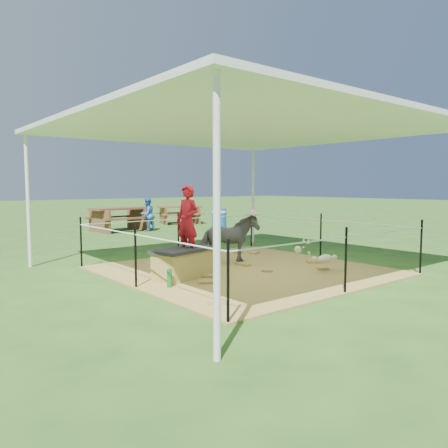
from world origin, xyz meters
TOP-DOWN VIEW (x-y plane):
  - ground at (0.00, 0.00)m, footprint 90.00×90.00m
  - hay_patch at (0.00, 0.00)m, footprint 4.60×4.60m
  - canopy_tent at (0.00, 0.00)m, footprint 6.30×6.30m
  - rope_fence at (0.00, -0.00)m, footprint 4.54×4.54m
  - straw_bale at (-1.30, 0.11)m, footprint 1.12×0.75m
  - dark_cloth at (-1.30, 0.11)m, footprint 1.20×0.82m
  - woman at (-1.20, 0.11)m, footprint 0.40×0.51m
  - green_bottle at (-1.85, -0.34)m, footprint 0.10×0.10m
  - pony at (0.18, 0.67)m, footprint 1.28×0.86m
  - pink_hat at (0.18, 0.67)m, footprint 0.31×0.31m
  - foal at (1.01, -1.09)m, footprint 1.09×0.76m
  - trash_barrel at (4.16, 6.00)m, footprint 0.58×0.58m
  - picnic_table_near at (1.43, 8.24)m, footprint 2.14×1.64m
  - picnic_table_far at (4.75, 9.44)m, footprint 2.13×1.82m
  - distant_person at (2.19, 7.60)m, footprint 0.68×0.59m

SIDE VIEW (x-z plane):
  - ground at x=0.00m, z-range 0.00..0.00m
  - hay_patch at x=0.00m, z-range 0.00..0.03m
  - green_bottle at x=-1.85m, z-range 0.03..0.31m
  - straw_bale at x=-1.30m, z-range 0.03..0.48m
  - foal at x=1.01m, z-range 0.03..0.58m
  - picnic_table_far at x=4.75m, z-range 0.00..0.75m
  - trash_barrel at x=4.16m, z-range 0.00..0.80m
  - picnic_table_near at x=1.43m, z-range 0.00..0.83m
  - dark_cloth at x=-1.30m, z-range 0.48..0.54m
  - pony at x=0.18m, z-range 0.03..1.02m
  - distant_person at x=2.19m, z-range 0.00..1.19m
  - rope_fence at x=0.00m, z-range 0.14..1.14m
  - pink_hat at x=0.18m, z-range 1.02..1.16m
  - woman at x=-1.20m, z-range 0.48..1.71m
  - canopy_tent at x=0.00m, z-range 1.24..4.14m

